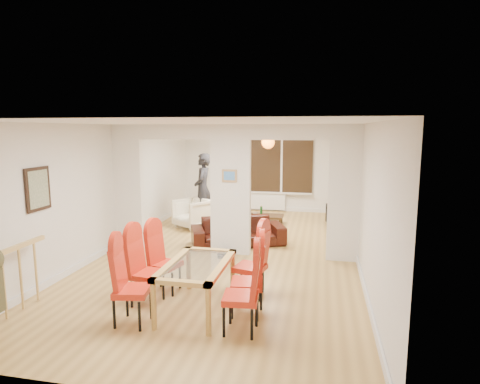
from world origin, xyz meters
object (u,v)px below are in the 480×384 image
(dining_table, at_px, (197,286))
(dining_chair_la, at_px, (132,285))
(armchair, at_px, (193,213))
(dining_chair_rb, at_px, (247,278))
(person, at_px, (203,189))
(dining_chair_lb, at_px, (147,269))
(dining_chair_ra, at_px, (241,291))
(coffee_table, at_px, (262,219))
(dining_chair_rc, at_px, (250,262))
(bowl, at_px, (255,214))
(dining_chair_lc, at_px, (166,260))
(bottle, at_px, (261,211))
(television, at_px, (329,215))
(sofa, at_px, (238,231))

(dining_table, xyz_separation_m, dining_chair_la, (-0.69, -0.57, 0.19))
(armchair, bearing_deg, dining_chair_rb, -30.18)
(dining_table, xyz_separation_m, person, (-1.41, 4.97, 0.60))
(dining_chair_rb, distance_m, armchair, 5.09)
(dining_chair_lb, xyz_separation_m, dining_chair_ra, (1.48, -0.53, 0.01))
(coffee_table, bearing_deg, dining_chair_rc, -83.81)
(dining_table, xyz_separation_m, bowl, (-0.06, 5.21, -0.06))
(armchair, bearing_deg, dining_chair_la, -46.99)
(dining_chair_lc, relative_size, coffee_table, 0.93)
(coffee_table, bearing_deg, armchair, -156.86)
(dining_table, height_order, dining_chair_rb, dining_chair_rb)
(dining_chair_lb, height_order, coffee_table, dining_chair_lb)
(person, relative_size, bottle, 7.31)
(dining_chair_lb, relative_size, dining_chair_lc, 1.03)
(dining_chair_lb, height_order, television, dining_chair_lb)
(dining_chair_ra, bearing_deg, dining_chair_rc, 88.62)
(sofa, bearing_deg, dining_chair_la, -121.47)
(dining_chair_lb, bearing_deg, dining_chair_la, -75.81)
(dining_chair_rc, bearing_deg, dining_chair_rb, -69.72)
(dining_chair_ra, relative_size, bowl, 4.89)
(dining_chair_la, relative_size, television, 1.22)
(armchair, height_order, television, armchair)
(armchair, distance_m, bottle, 1.79)
(dining_chair_lc, xyz_separation_m, dining_chair_rb, (1.38, -0.52, 0.02))
(dining_chair_la, height_order, dining_chair_lc, dining_chair_la)
(dining_chair_ra, height_order, sofa, dining_chair_ra)
(dining_chair_ra, height_order, person, person)
(dining_chair_rc, height_order, armchair, dining_chair_rc)
(dining_chair_la, distance_m, dining_chair_ra, 1.41)
(television, xyz_separation_m, bottle, (-1.76, -0.37, 0.13))
(dining_chair_la, bearing_deg, dining_chair_rc, 30.84)
(dining_chair_rc, bearing_deg, dining_table, -123.06)
(dining_table, height_order, bottle, dining_table)
(dining_chair_rb, bearing_deg, bottle, 88.62)
(bowl, bearing_deg, armchair, -155.80)
(dining_chair_lc, height_order, television, dining_chair_lc)
(sofa, bearing_deg, television, 26.17)
(dining_chair_lb, xyz_separation_m, bottle, (0.88, 5.13, -0.14))
(dining_chair_lc, bearing_deg, dining_chair_lb, -87.81)
(bottle, distance_m, bowl, 0.21)
(armchair, xyz_separation_m, person, (0.15, 0.43, 0.57))
(dining_chair_lb, height_order, dining_chair_lc, dining_chair_lb)
(bottle, xyz_separation_m, bowl, (-0.18, 0.04, -0.10))
(sofa, bearing_deg, dining_chair_lc, -124.32)
(dining_table, bearing_deg, person, 105.88)
(dining_table, bearing_deg, television, 71.26)
(television, relative_size, coffee_table, 0.79)
(dining_chair_lc, xyz_separation_m, television, (2.54, 5.03, -0.26))
(dining_chair_ra, xyz_separation_m, dining_chair_rc, (-0.08, 1.09, -0.00))
(dining_chair_rc, distance_m, armchair, 4.51)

